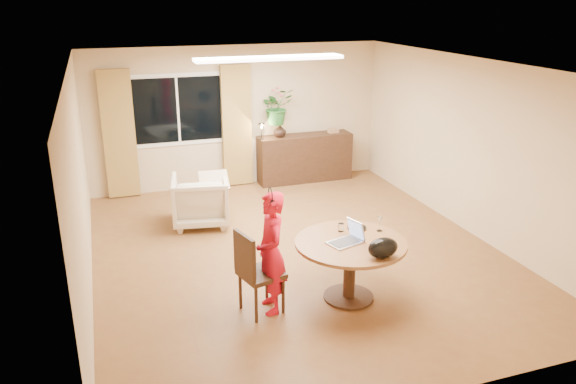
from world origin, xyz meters
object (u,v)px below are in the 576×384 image
object	(u,v)px
dining_chair	(261,271)
sideboard	(305,158)
dining_table	(350,254)
armchair	(200,200)
child	(271,253)

from	to	relation	value
dining_chair	sideboard	size ratio (longest dim) A/B	0.55
dining_chair	sideboard	bearing A→B (deg)	48.77
dining_table	armchair	xyz separation A→B (m)	(-1.24, 2.87, -0.19)
dining_table	armchair	bearing A→B (deg)	113.40
child	armchair	bearing A→B (deg)	-170.98
dining_chair	armchair	distance (m)	2.82
dining_chair	child	xyz separation A→B (m)	(0.12, 0.00, 0.21)
dining_table	dining_chair	xyz separation A→B (m)	(-1.06, 0.06, -0.08)
dining_table	sideboard	size ratio (longest dim) A/B	0.71
dining_table	child	bearing A→B (deg)	176.22
dining_table	armchair	distance (m)	3.13
dining_table	child	size ratio (longest dim) A/B	0.91
dining_table	child	xyz separation A→B (m)	(-0.95, 0.06, 0.13)
child	sideboard	xyz separation A→B (m)	(2.03, 4.36, -0.26)
child	armchair	size ratio (longest dim) A/B	1.64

